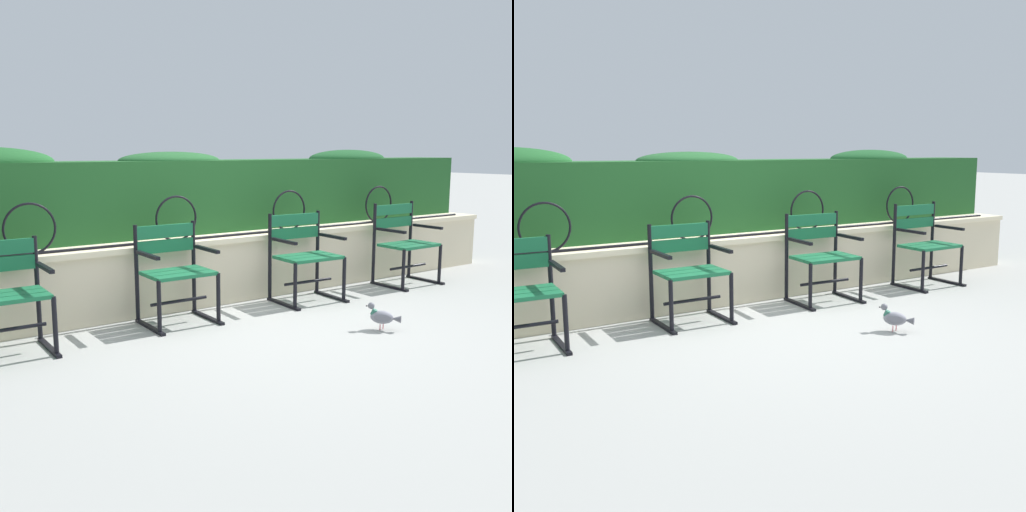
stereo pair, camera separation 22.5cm
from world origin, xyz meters
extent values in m
plane|color=#9E9E99|center=(0.00, 0.00, 0.00)|extent=(60.00, 60.00, 0.00)
cube|color=beige|center=(0.00, 0.82, 0.30)|extent=(7.59, 0.35, 0.59)
cube|color=beige|center=(0.00, 0.82, 0.62)|extent=(7.59, 0.41, 0.05)
cylinder|color=black|center=(0.00, 0.74, 0.65)|extent=(7.05, 0.02, 0.02)
torus|color=black|center=(-1.74, 0.74, 0.85)|extent=(0.42, 0.02, 0.42)
torus|color=black|center=(-0.45, 0.74, 0.85)|extent=(0.42, 0.02, 0.42)
torus|color=black|center=(0.85, 0.74, 0.85)|extent=(0.42, 0.02, 0.42)
torus|color=black|center=(2.14, 0.74, 0.85)|extent=(0.42, 0.02, 0.42)
cube|color=#1E5123|center=(0.00, 1.28, 1.00)|extent=(7.44, 0.57, 0.72)
ellipsoid|color=#1D4C24|center=(-0.22, 1.28, 1.36)|extent=(1.08, 0.52, 0.17)
ellipsoid|color=#1B4E24|center=(2.14, 1.28, 1.36)|extent=(1.12, 0.52, 0.21)
cube|color=#19663D|center=(-2.06, 0.13, 0.44)|extent=(0.56, 0.13, 0.03)
cube|color=#19663D|center=(-2.06, 0.26, 0.44)|extent=(0.56, 0.13, 0.03)
cube|color=#19663D|center=(-2.06, 0.40, 0.44)|extent=(0.56, 0.13, 0.03)
cylinder|color=black|center=(-1.77, 0.50, 0.41)|extent=(0.04, 0.04, 0.83)
cylinder|color=black|center=(-1.78, 0.07, 0.22)|extent=(0.04, 0.04, 0.44)
cube|color=black|center=(-1.78, 0.26, 0.01)|extent=(0.05, 0.52, 0.02)
cube|color=black|center=(-1.78, 0.26, 0.62)|extent=(0.04, 0.40, 0.03)
cylinder|color=black|center=(-2.06, 0.26, 0.20)|extent=(0.54, 0.04, 0.03)
cube|color=#19663D|center=(-0.66, 0.18, 0.44)|extent=(0.55, 0.13, 0.03)
cube|color=#19663D|center=(-0.66, 0.31, 0.44)|extent=(0.55, 0.13, 0.03)
cube|color=#19663D|center=(-0.66, 0.45, 0.44)|extent=(0.55, 0.13, 0.03)
cube|color=#19663D|center=(-0.66, 0.55, 0.77)|extent=(0.55, 0.03, 0.11)
cube|color=#19663D|center=(-0.66, 0.55, 0.64)|extent=(0.55, 0.03, 0.11)
cylinder|color=black|center=(-0.38, 0.55, 0.42)|extent=(0.04, 0.04, 0.84)
cylinder|color=black|center=(-0.39, 0.12, 0.22)|extent=(0.04, 0.04, 0.44)
cube|color=black|center=(-0.38, 0.31, 0.01)|extent=(0.04, 0.52, 0.02)
cube|color=black|center=(-0.38, 0.31, 0.62)|extent=(0.04, 0.40, 0.03)
cylinder|color=black|center=(-0.93, 0.56, 0.42)|extent=(0.04, 0.04, 0.84)
cylinder|color=black|center=(-0.94, 0.13, 0.22)|extent=(0.04, 0.04, 0.44)
cube|color=black|center=(-0.93, 0.32, 0.01)|extent=(0.04, 0.52, 0.02)
cube|color=black|center=(-0.93, 0.32, 0.62)|extent=(0.04, 0.40, 0.03)
cylinder|color=black|center=(-0.66, 0.31, 0.20)|extent=(0.52, 0.03, 0.03)
cube|color=#19663D|center=(0.74, 0.16, 0.44)|extent=(0.59, 0.16, 0.03)
cube|color=#19663D|center=(0.74, 0.29, 0.44)|extent=(0.59, 0.16, 0.03)
cube|color=#19663D|center=(0.75, 0.43, 0.44)|extent=(0.59, 0.16, 0.03)
cube|color=#19663D|center=(0.75, 0.53, 0.78)|extent=(0.58, 0.06, 0.11)
cube|color=#19663D|center=(0.75, 0.53, 0.65)|extent=(0.58, 0.06, 0.11)
cylinder|color=black|center=(1.05, 0.52, 0.43)|extent=(0.04, 0.04, 0.86)
cylinder|color=black|center=(1.02, 0.09, 0.22)|extent=(0.04, 0.04, 0.44)
cube|color=black|center=(1.03, 0.28, 0.01)|extent=(0.07, 0.52, 0.02)
cube|color=black|center=(1.03, 0.28, 0.62)|extent=(0.06, 0.40, 0.03)
cylinder|color=black|center=(0.46, 0.55, 0.43)|extent=(0.04, 0.04, 0.86)
cylinder|color=black|center=(0.44, 0.12, 0.22)|extent=(0.04, 0.04, 0.44)
cube|color=black|center=(0.45, 0.31, 0.01)|extent=(0.07, 0.52, 0.02)
cube|color=black|center=(0.45, 0.31, 0.62)|extent=(0.06, 0.40, 0.03)
cylinder|color=black|center=(0.74, 0.29, 0.20)|extent=(0.56, 0.06, 0.03)
cube|color=#19663D|center=(2.15, 0.13, 0.44)|extent=(0.59, 0.13, 0.03)
cube|color=#19663D|center=(2.14, 0.27, 0.44)|extent=(0.59, 0.13, 0.03)
cube|color=#19663D|center=(2.14, 0.40, 0.44)|extent=(0.59, 0.13, 0.03)
cube|color=#19663D|center=(2.14, 0.51, 0.81)|extent=(0.59, 0.04, 0.11)
cube|color=#19663D|center=(2.14, 0.51, 0.67)|extent=(0.59, 0.04, 0.11)
cylinder|color=black|center=(2.44, 0.51, 0.45)|extent=(0.04, 0.04, 0.89)
cylinder|color=black|center=(2.44, 0.08, 0.22)|extent=(0.04, 0.04, 0.44)
cube|color=black|center=(2.44, 0.27, 0.01)|extent=(0.05, 0.52, 0.02)
cube|color=black|center=(2.44, 0.27, 0.62)|extent=(0.04, 0.40, 0.03)
cylinder|color=black|center=(1.85, 0.50, 0.45)|extent=(0.04, 0.04, 0.89)
cylinder|color=black|center=(1.85, 0.07, 0.22)|extent=(0.04, 0.04, 0.44)
cube|color=black|center=(1.85, 0.26, 0.01)|extent=(0.05, 0.52, 0.02)
cube|color=black|center=(1.85, 0.26, 0.62)|extent=(0.04, 0.40, 0.03)
cylinder|color=black|center=(2.14, 0.27, 0.20)|extent=(0.56, 0.03, 0.03)
ellipsoid|color=gray|center=(0.63, -0.80, 0.11)|extent=(0.19, 0.21, 0.11)
cylinder|color=#2D6B56|center=(0.59, -0.74, 0.14)|extent=(0.07, 0.08, 0.06)
sphere|color=slate|center=(0.58, -0.72, 0.20)|extent=(0.06, 0.06, 0.06)
cone|color=black|center=(0.56, -0.70, 0.19)|extent=(0.02, 0.03, 0.01)
cone|color=#595960|center=(0.70, -0.89, 0.10)|extent=(0.10, 0.10, 0.06)
ellipsoid|color=slate|center=(0.60, -0.83, 0.11)|extent=(0.10, 0.13, 0.07)
ellipsoid|color=slate|center=(0.67, -0.78, 0.11)|extent=(0.10, 0.13, 0.07)
cylinder|color=#C6515B|center=(0.61, -0.80, 0.03)|extent=(0.01, 0.01, 0.05)
cylinder|color=#C6515B|center=(0.65, -0.79, 0.03)|extent=(0.01, 0.01, 0.05)
camera|label=1|loc=(-3.02, -4.24, 1.47)|focal=43.23mm
camera|label=2|loc=(-2.83, -4.37, 1.47)|focal=43.23mm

